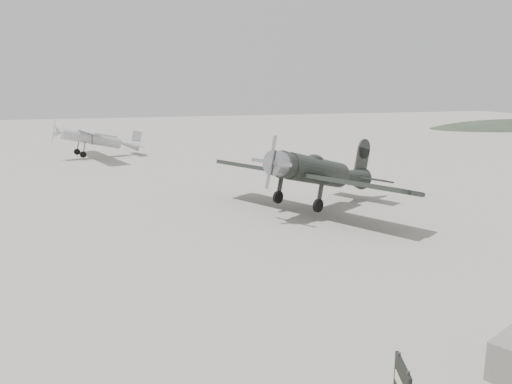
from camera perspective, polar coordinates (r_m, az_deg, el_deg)
ground at (r=19.68m, az=4.73°, el=-5.65°), size 160.00×160.00×0.00m
hill_northeast at (r=81.21m, az=27.26°, el=6.56°), size 32.00×16.00×5.20m
lowwing_monoplane at (r=24.37m, az=7.35°, el=2.27°), size 8.48×10.49×3.53m
highwing_monoplane at (r=44.16m, az=-17.91°, el=6.13°), size 7.37×10.29×2.91m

